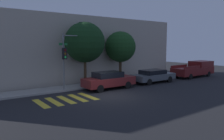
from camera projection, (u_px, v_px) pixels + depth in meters
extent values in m
plane|color=black|center=(109.00, 96.00, 16.04)|extent=(60.00, 60.00, 0.00)
cube|color=gray|center=(82.00, 86.00, 19.47)|extent=(26.00, 2.13, 0.14)
cube|color=#A89E8E|center=(61.00, 49.00, 22.70)|extent=(26.00, 6.00, 6.55)
cube|color=gold|center=(41.00, 104.00, 13.91)|extent=(0.45, 2.60, 0.00)
cube|color=gold|center=(54.00, 102.00, 14.42)|extent=(0.45, 2.60, 0.00)
cube|color=gold|center=(66.00, 100.00, 14.92)|extent=(0.45, 2.60, 0.00)
cube|color=gold|center=(77.00, 98.00, 15.42)|extent=(0.45, 2.60, 0.00)
cube|color=gold|center=(88.00, 96.00, 15.92)|extent=(0.45, 2.60, 0.00)
cylinder|color=slate|center=(64.00, 63.00, 17.39)|extent=(0.12, 0.12, 4.62)
cube|color=black|center=(64.00, 54.00, 17.14)|extent=(0.30, 0.30, 0.90)
cylinder|color=#4C0C0C|center=(65.00, 50.00, 16.98)|extent=(0.18, 0.02, 0.18)
cylinder|color=#593D0A|center=(65.00, 54.00, 17.01)|extent=(0.18, 0.02, 0.18)
cylinder|color=#26E54C|center=(65.00, 57.00, 17.04)|extent=(0.18, 0.02, 0.18)
cube|color=#19662D|center=(63.00, 44.00, 17.22)|extent=(0.70, 0.02, 0.18)
cylinder|color=slate|center=(72.00, 36.00, 17.62)|extent=(1.62, 0.08, 0.08)
sphere|color=#F9E5B2|center=(81.00, 37.00, 18.10)|extent=(0.36, 0.36, 0.36)
cube|color=maroon|center=(109.00, 81.00, 18.52)|extent=(4.56, 1.70, 0.69)
cube|color=black|center=(108.00, 75.00, 18.38)|extent=(2.37, 1.50, 0.47)
cylinder|color=black|center=(117.00, 82.00, 19.99)|extent=(0.62, 0.22, 0.62)
cylinder|color=black|center=(128.00, 85.00, 18.76)|extent=(0.62, 0.22, 0.62)
cylinder|color=black|center=(90.00, 86.00, 18.35)|extent=(0.62, 0.22, 0.62)
cylinder|color=black|center=(100.00, 89.00, 17.12)|extent=(0.62, 0.22, 0.62)
cube|color=#4C5156|center=(153.00, 77.00, 21.66)|extent=(4.65, 1.80, 0.57)
cube|color=black|center=(153.00, 72.00, 21.54)|extent=(2.42, 1.59, 0.41)
cylinder|color=black|center=(157.00, 77.00, 23.19)|extent=(0.62, 0.22, 0.62)
cylinder|color=black|center=(169.00, 79.00, 21.88)|extent=(0.62, 0.22, 0.62)
cylinder|color=black|center=(137.00, 80.00, 21.51)|extent=(0.62, 0.22, 0.62)
cylinder|color=black|center=(149.00, 82.00, 20.20)|extent=(0.62, 0.22, 0.62)
cube|color=maroon|center=(193.00, 71.00, 25.48)|extent=(5.78, 1.97, 0.83)
cube|color=maroon|center=(201.00, 64.00, 26.32)|extent=(2.60, 1.81, 0.67)
cube|color=maroon|center=(179.00, 66.00, 25.28)|extent=(2.89, 0.08, 0.28)
cube|color=maroon|center=(192.00, 67.00, 23.88)|extent=(2.89, 0.08, 0.28)
cylinder|color=black|center=(195.00, 72.00, 27.29)|extent=(0.62, 0.22, 0.62)
cylinder|color=black|center=(208.00, 74.00, 25.85)|extent=(0.62, 0.22, 0.62)
cylinder|color=black|center=(177.00, 75.00, 25.21)|extent=(0.62, 0.22, 0.62)
cylinder|color=black|center=(190.00, 76.00, 23.76)|extent=(0.62, 0.22, 0.62)
cylinder|color=#42301E|center=(85.00, 72.00, 19.87)|extent=(0.25, 0.25, 2.60)
sphere|color=#143316|center=(85.00, 42.00, 19.56)|extent=(3.64, 3.64, 3.64)
cylinder|color=#42301E|center=(120.00, 70.00, 22.24)|extent=(0.29, 0.29, 2.38)
sphere|color=#193D19|center=(120.00, 47.00, 21.97)|extent=(3.10, 3.10, 3.10)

